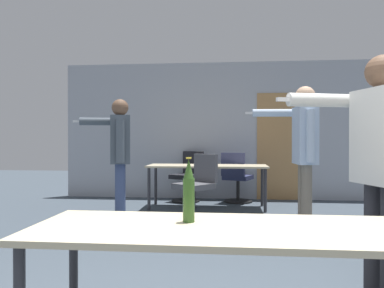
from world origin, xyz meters
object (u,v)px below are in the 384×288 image
(person_center_tall, at_px, (380,154))
(person_right_polo, at_px, (119,149))
(person_far_watching, at_px, (304,144))
(office_chair_mid_tucked, at_px, (188,178))
(beer_bottle, at_px, (189,192))
(office_chair_near_pushed, at_px, (197,188))
(office_chair_far_left, at_px, (237,179))

(person_center_tall, distance_m, person_right_polo, 3.42)
(person_far_watching, xyz_separation_m, office_chair_mid_tucked, (-1.64, 2.46, -0.66))
(office_chair_mid_tucked, distance_m, beer_bottle, 5.13)
(beer_bottle, bearing_deg, office_chair_mid_tucked, 96.27)
(beer_bottle, bearing_deg, person_center_tall, 32.40)
(office_chair_near_pushed, relative_size, office_chair_far_left, 1.02)
(person_center_tall, xyz_separation_m, person_right_polo, (-2.53, 2.31, -0.03))
(person_right_polo, xyz_separation_m, office_chair_mid_tucked, (0.73, 1.98, -0.59))
(person_far_watching, relative_size, office_chair_far_left, 1.94)
(person_center_tall, xyz_separation_m, office_chair_far_left, (-0.89, 4.19, -0.62))
(office_chair_near_pushed, bearing_deg, office_chair_mid_tucked, -39.20)
(office_chair_near_pushed, xyz_separation_m, beer_bottle, (0.26, -3.58, 0.44))
(person_center_tall, height_order, person_right_polo, person_center_tall)
(person_right_polo, distance_m, office_chair_mid_tucked, 2.19)
(person_right_polo, distance_m, person_far_watching, 2.42)
(beer_bottle, bearing_deg, office_chair_near_pushed, 94.13)
(person_center_tall, relative_size, office_chair_far_left, 1.88)
(office_chair_near_pushed, bearing_deg, person_center_tall, 157.63)
(person_center_tall, distance_m, office_chair_mid_tucked, 4.69)
(person_right_polo, relative_size, office_chair_mid_tucked, 1.83)
(person_far_watching, bearing_deg, beer_bottle, 154.33)
(office_chair_mid_tucked, bearing_deg, beer_bottle, 123.24)
(person_far_watching, relative_size, beer_bottle, 5.38)
(office_chair_near_pushed, height_order, office_chair_mid_tucked, office_chair_near_pushed)
(office_chair_mid_tucked, bearing_deg, person_far_watching, 150.71)
(office_chair_near_pushed, bearing_deg, beer_bottle, 133.59)
(person_right_polo, bearing_deg, office_chair_far_left, -57.69)
(office_chair_mid_tucked, xyz_separation_m, beer_bottle, (0.56, -5.08, 0.44))
(office_chair_mid_tucked, height_order, beer_bottle, beer_bottle)
(office_chair_mid_tucked, bearing_deg, office_chair_far_left, -159.07)
(person_far_watching, xyz_separation_m, office_chair_near_pushed, (-1.34, 0.97, -0.65))
(person_far_watching, xyz_separation_m, office_chair_far_left, (-0.74, 2.36, -0.67))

